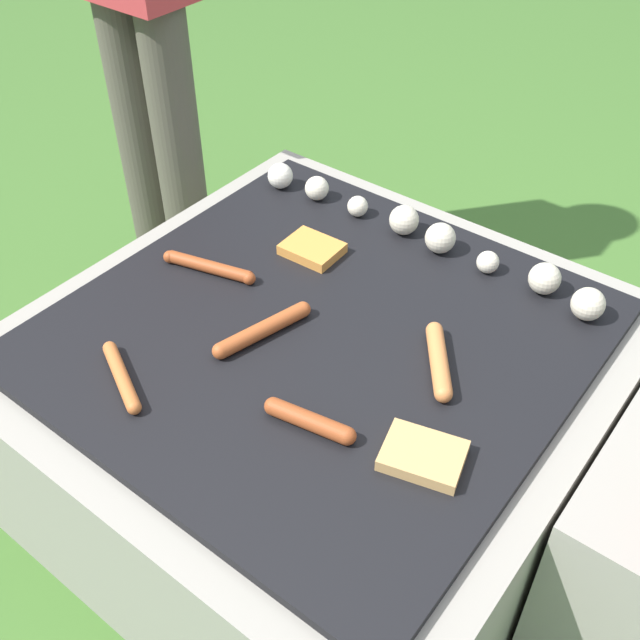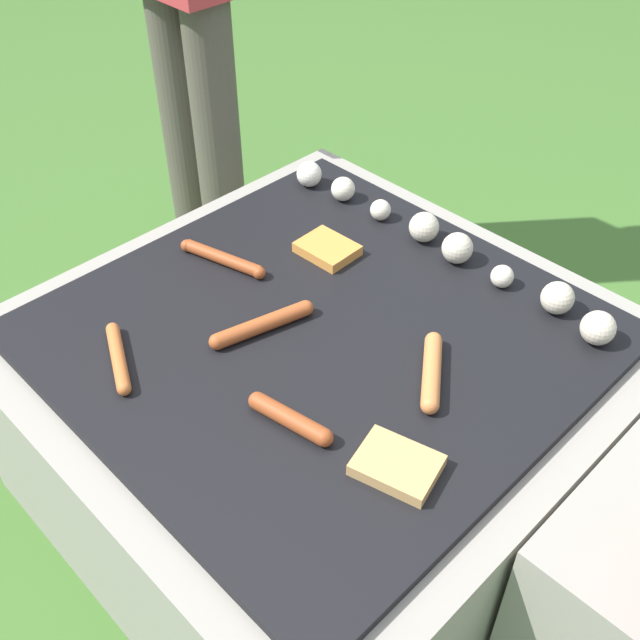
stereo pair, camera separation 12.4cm
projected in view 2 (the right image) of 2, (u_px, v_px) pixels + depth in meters
The scene contains 10 objects.
ground_plane at pixel (320, 486), 1.55m from camera, with size 14.00×14.00×0.00m, color #3D6628.
grill at pixel (320, 416), 1.40m from camera, with size 0.93×0.93×0.44m.
sausage_mid_left at pixel (222, 259), 1.39m from camera, with size 0.18×0.07×0.02m.
sausage_front_right at pixel (118, 358), 1.19m from camera, with size 0.15×0.08×0.02m.
sausage_front_center at pixel (290, 419), 1.09m from camera, with size 0.15×0.05×0.03m.
sausage_back_right at pixel (432, 371), 1.16m from camera, with size 0.11×0.14×0.03m.
sausage_mid_right at pixel (262, 324), 1.25m from camera, with size 0.07×0.19×0.03m.
bread_slice_right at pixel (397, 465), 1.03m from camera, with size 0.13×0.11×0.02m.
bread_slice_left at pixel (327, 249), 1.41m from camera, with size 0.11×0.09×0.02m.
mushroom_row at pixel (448, 244), 1.39m from camera, with size 0.74×0.08×0.06m.
Camera 2 is at (0.67, -0.66, 1.28)m, focal length 42.00 mm.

